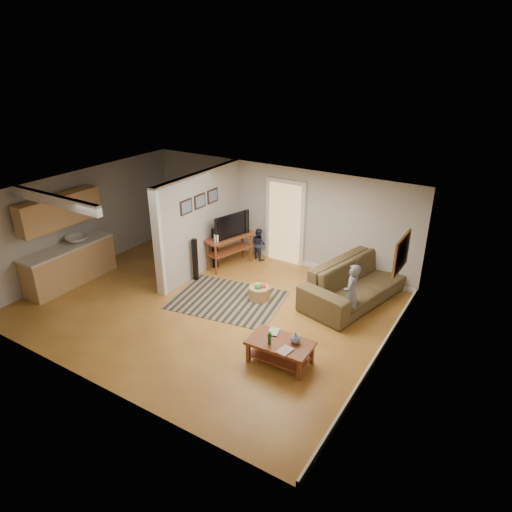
# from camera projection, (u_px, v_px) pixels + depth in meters

# --- Properties ---
(ground) EXTENTS (7.50, 7.50, 0.00)m
(ground) POSITION_uv_depth(u_px,v_px,m) (207.00, 306.00, 9.92)
(ground) COLOR brown
(ground) RESTS_ON ground
(room_shell) EXTENTS (7.54, 6.02, 2.52)m
(room_shell) POSITION_uv_depth(u_px,v_px,m) (178.00, 228.00, 10.16)
(room_shell) COLOR #A29F9B
(room_shell) RESTS_ON ground
(area_rug) EXTENTS (2.66, 2.13, 0.01)m
(area_rug) POSITION_uv_depth(u_px,v_px,m) (227.00, 300.00, 10.17)
(area_rug) COLOR black
(area_rug) RESTS_ON ground
(sofa) EXTENTS (1.86, 3.19, 0.87)m
(sofa) POSITION_uv_depth(u_px,v_px,m) (358.00, 297.00, 10.30)
(sofa) COLOR #484224
(sofa) RESTS_ON ground
(coffee_table) EXTENTS (1.15, 0.69, 0.67)m
(coffee_table) POSITION_uv_depth(u_px,v_px,m) (281.00, 346.00, 8.01)
(coffee_table) COLOR brown
(coffee_table) RESTS_ON ground
(tv_console) EXTENTS (0.84, 1.40, 1.13)m
(tv_console) POSITION_uv_depth(u_px,v_px,m) (230.00, 239.00, 11.46)
(tv_console) COLOR brown
(tv_console) RESTS_ON ground
(speaker_left) EXTENTS (0.13, 0.13, 1.06)m
(speaker_left) POSITION_uv_depth(u_px,v_px,m) (195.00, 260.00, 10.85)
(speaker_left) COLOR black
(speaker_left) RESTS_ON ground
(speaker_right) EXTENTS (0.11, 0.11, 1.06)m
(speaker_right) POSITION_uv_depth(u_px,v_px,m) (215.00, 248.00, 11.46)
(speaker_right) COLOR black
(speaker_right) RESTS_ON ground
(toy_basket) EXTENTS (0.46, 0.46, 0.41)m
(toy_basket) POSITION_uv_depth(u_px,v_px,m) (259.00, 292.00, 10.14)
(toy_basket) COLOR #9C7743
(toy_basket) RESTS_ON ground
(child) EXTENTS (0.36, 0.49, 1.26)m
(child) POSITION_uv_depth(u_px,v_px,m) (348.00, 320.00, 9.42)
(child) COLOR slate
(child) RESTS_ON ground
(toddler) EXTENTS (0.49, 0.43, 0.86)m
(toddler) POSITION_uv_depth(u_px,v_px,m) (259.00, 259.00, 12.18)
(toddler) COLOR #202844
(toddler) RESTS_ON ground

